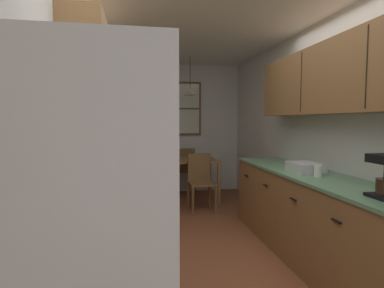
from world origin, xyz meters
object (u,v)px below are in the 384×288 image
(dining_chair_near, at_px, (201,179))
(dish_rack, at_px, (305,167))
(storage_canister, at_px, (106,173))
(mug_spare, at_px, (318,171))
(microwave_over_range, at_px, (77,77))
(stove_range, at_px, (100,265))
(dining_table, at_px, (190,166))
(refrigerator, at_px, (87,258))
(dining_chair_far, at_px, (185,168))
(trash_bin, at_px, (141,195))

(dining_chair_near, height_order, dish_rack, dish_rack)
(storage_canister, distance_m, mug_spare, 1.96)
(microwave_over_range, relative_size, dining_chair_near, 0.70)
(stove_range, distance_m, dining_chair_near, 2.95)
(stove_range, relative_size, microwave_over_range, 1.76)
(dining_table, height_order, dish_rack, dish_rack)
(mug_spare, distance_m, dish_rack, 0.25)
(storage_canister, height_order, dish_rack, storage_canister)
(dining_table, bearing_deg, dish_rack, -71.67)
(mug_spare, bearing_deg, stove_range, -163.17)
(storage_canister, bearing_deg, refrigerator, -87.97)
(dining_table, height_order, storage_canister, storage_canister)
(dining_chair_far, relative_size, mug_spare, 8.03)
(dining_chair_near, bearing_deg, refrigerator, -109.28)
(stove_range, relative_size, mug_spare, 9.81)
(refrigerator, xyz_separation_m, storage_canister, (-0.05, 1.29, 0.15))
(dining_table, height_order, dining_chair_far, dining_chair_far)
(stove_range, distance_m, storage_canister, 0.76)
(dining_table, xyz_separation_m, dining_chair_near, (0.07, -0.58, -0.13))
(microwave_over_range, bearing_deg, dish_rack, 22.05)
(trash_bin, bearing_deg, stove_range, -96.95)
(mug_spare, bearing_deg, microwave_over_range, -164.05)
(dining_table, distance_m, storage_canister, 2.98)
(dining_table, bearing_deg, stove_range, -109.64)
(stove_range, bearing_deg, dining_chair_near, 65.24)
(microwave_over_range, distance_m, dining_chair_far, 4.22)
(refrigerator, xyz_separation_m, microwave_over_range, (-0.15, 0.74, 0.86))
(storage_canister, bearing_deg, dining_table, 66.69)
(stove_range, xyz_separation_m, dining_table, (1.16, 3.26, 0.16))
(refrigerator, relative_size, dining_chair_near, 1.90)
(dining_chair_far, distance_m, mug_spare, 3.38)
(refrigerator, relative_size, storage_canister, 8.38)
(stove_range, distance_m, microwave_over_range, 1.25)
(microwave_over_range, distance_m, dish_rack, 2.37)
(dining_chair_far, xyz_separation_m, trash_bin, (-0.86, -1.43, -0.16))
(dining_chair_far, bearing_deg, dining_chair_near, -85.87)
(trash_bin, relative_size, dish_rack, 2.03)
(dining_chair_far, xyz_separation_m, mug_spare, (0.80, -3.25, 0.45))
(microwave_over_range, height_order, trash_bin, microwave_over_range)
(storage_canister, bearing_deg, stove_range, -89.42)
(dish_rack, bearing_deg, trash_bin, 136.71)
(mug_spare, bearing_deg, dining_table, 106.49)
(dining_chair_near, xyz_separation_m, dining_chair_far, (-0.08, 1.17, 0.00))
(stove_range, xyz_separation_m, microwave_over_range, (-0.11, 0.00, 1.24))
(dining_chair_near, relative_size, dish_rack, 2.65)
(refrigerator, xyz_separation_m, dining_table, (1.12, 4.00, -0.23))
(refrigerator, distance_m, stove_range, 0.83)
(trash_bin, height_order, mug_spare, mug_spare)
(microwave_over_range, bearing_deg, dining_table, 68.61)
(refrigerator, bearing_deg, storage_canister, 92.03)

